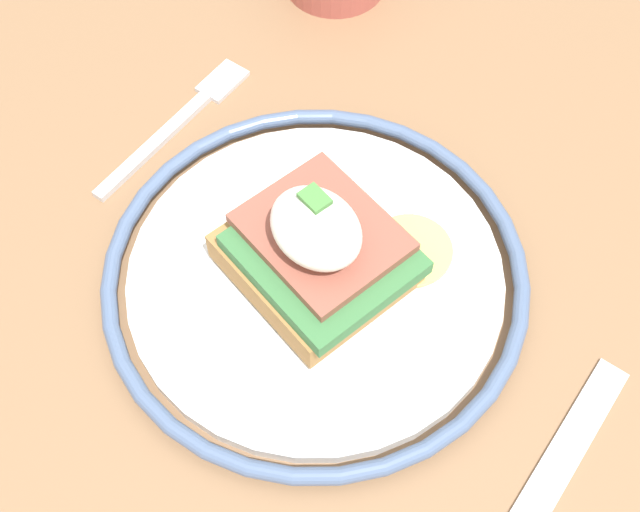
# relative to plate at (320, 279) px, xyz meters

# --- Properties ---
(dining_table) EXTENTS (1.13, 0.77, 0.76)m
(dining_table) POSITION_rel_plate_xyz_m (-0.00, -0.03, -0.12)
(dining_table) COLOR #846042
(dining_table) RESTS_ON ground_plane
(plate) EXTENTS (0.26, 0.26, 0.02)m
(plate) POSITION_rel_plate_xyz_m (0.00, 0.00, 0.00)
(plate) COLOR white
(plate) RESTS_ON dining_table
(sandwich) EXTENTS (0.10, 0.12, 0.07)m
(sandwich) POSITION_rel_plate_xyz_m (0.00, 0.00, 0.03)
(sandwich) COLOR #9E703D
(sandwich) RESTS_ON plate
(fork) EXTENTS (0.05, 0.15, 0.00)m
(fork) POSITION_rel_plate_xyz_m (-0.16, 0.01, -0.01)
(fork) COLOR silver
(fork) RESTS_ON dining_table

